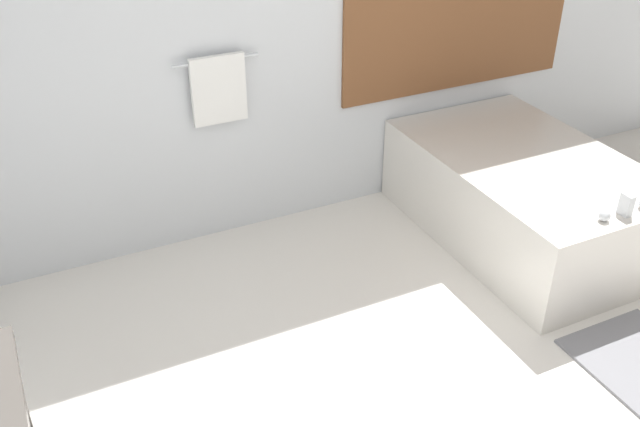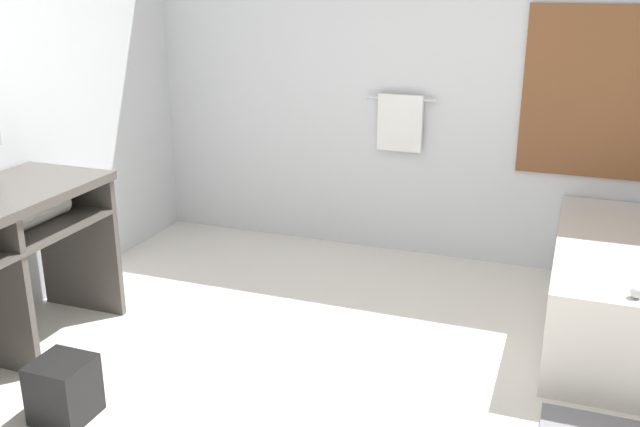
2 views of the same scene
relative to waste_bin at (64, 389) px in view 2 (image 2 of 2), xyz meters
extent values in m
plane|color=silver|center=(1.23, 0.42, -0.15)|extent=(16.00, 16.00, 0.00)
cube|color=silver|center=(1.23, 2.65, 1.20)|extent=(7.40, 0.06, 2.70)
cylinder|color=silver|center=(0.93, 2.58, 1.00)|extent=(0.50, 0.02, 0.02)
cube|color=white|center=(0.93, 2.57, 0.83)|extent=(0.32, 0.04, 0.40)
cylinder|color=white|center=(-0.66, 0.48, 0.70)|extent=(0.30, 0.30, 0.12)
cube|color=#4C4742|center=(-0.66, 0.99, 0.28)|extent=(0.57, 0.04, 0.86)
cylinder|color=white|center=(-0.61, 0.63, 0.60)|extent=(0.13, 0.42, 0.13)
sphere|color=silver|center=(2.45, 1.04, 0.44)|extent=(0.06, 0.06, 0.06)
cube|color=black|center=(0.00, 0.00, 0.00)|extent=(0.25, 0.25, 0.29)
camera|label=1|loc=(-0.21, -1.12, 2.36)|focal=40.00mm
camera|label=2|loc=(2.11, -2.28, 1.83)|focal=40.00mm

